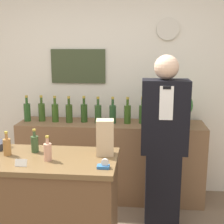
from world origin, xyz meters
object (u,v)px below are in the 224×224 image
shopkeeper (164,146)px  potted_plant (178,106)px  tape_dispenser (104,165)px  paper_bag (105,137)px

shopkeeper → potted_plant: size_ratio=4.31×
shopkeeper → potted_plant: 0.65m
tape_dispenser → paper_bag: bearing=94.8°
potted_plant → tape_dispenser: size_ratio=4.46×
paper_bag → tape_dispenser: bearing=-85.2°
shopkeeper → potted_plant: bearing=72.1°
tape_dispenser → potted_plant: bearing=63.8°
paper_bag → tape_dispenser: size_ratio=3.25×
paper_bag → tape_dispenser: (0.02, -0.29, -0.12)m
shopkeeper → tape_dispenser: size_ratio=19.25×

